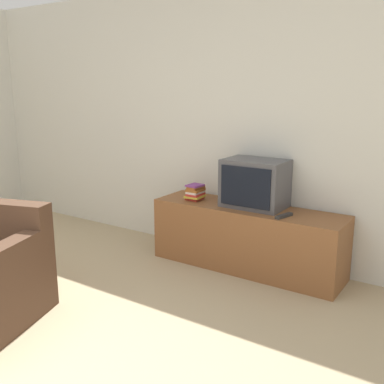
{
  "coord_description": "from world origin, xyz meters",
  "views": [
    {
      "loc": [
        2.41,
        -0.79,
        1.65
      ],
      "look_at": [
        0.27,
        2.42,
        0.73
      ],
      "focal_mm": 42.0,
      "sensor_mm": 36.0,
      "label": 1
    }
  ],
  "objects_px": {
    "tv_stand": "(247,238)",
    "remote_on_stand": "(284,216)",
    "book_stack": "(195,192)",
    "television": "(255,183)"
  },
  "relations": [
    {
      "from": "remote_on_stand",
      "to": "book_stack",
      "type": "bearing_deg",
      "value": 174.7
    },
    {
      "from": "television",
      "to": "tv_stand",
      "type": "bearing_deg",
      "value": -126.96
    },
    {
      "from": "tv_stand",
      "to": "television",
      "type": "relative_size",
      "value": 3.21
    },
    {
      "from": "tv_stand",
      "to": "book_stack",
      "type": "relative_size",
      "value": 9.05
    },
    {
      "from": "remote_on_stand",
      "to": "tv_stand",
      "type": "bearing_deg",
      "value": 163.31
    },
    {
      "from": "television",
      "to": "book_stack",
      "type": "xyz_separation_m",
      "value": [
        -0.58,
        -0.08,
        -0.14
      ]
    },
    {
      "from": "television",
      "to": "book_stack",
      "type": "bearing_deg",
      "value": -171.87
    },
    {
      "from": "tv_stand",
      "to": "remote_on_stand",
      "type": "relative_size",
      "value": 8.91
    },
    {
      "from": "television",
      "to": "remote_on_stand",
      "type": "bearing_deg",
      "value": -25.49
    },
    {
      "from": "tv_stand",
      "to": "remote_on_stand",
      "type": "xyz_separation_m",
      "value": [
        0.4,
        -0.12,
        0.3
      ]
    }
  ]
}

